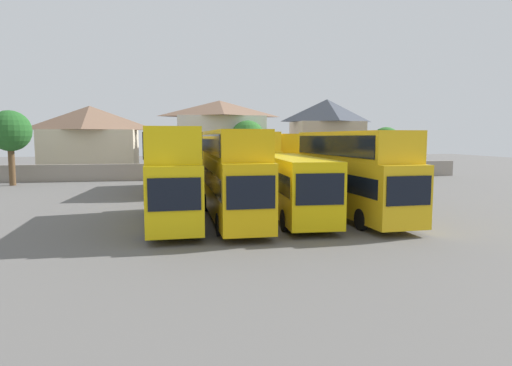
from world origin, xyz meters
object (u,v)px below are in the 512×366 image
Objects in this scene: bus_6 at (212,159)px; bus_7 at (257,157)px; bus_3 at (293,183)px; bus_8 at (282,158)px; house_terrace_centre at (220,137)px; house_terrace_right at (327,135)px; house_terrace_left at (91,140)px; bus_5 at (170,160)px; tree_right_of_lot at (10,131)px; bus_1 at (171,171)px; tree_left_of_lot at (386,142)px; tree_behind_wall at (248,138)px; bus_2 at (232,170)px; bus_4 at (351,169)px.

bus_6 is 0.96× the size of bus_7.
bus_8 reaches higher than bus_3.
house_terrace_right is (14.09, -0.43, 0.18)m from house_terrace_centre.
house_terrace_centre reaches higher than house_terrace_left.
bus_8 is at bearing 92.52° from bus_6.
bus_5 reaches higher than bus_3.
tree_right_of_lot is at bearing -109.79° from bus_6.
house_terrace_left is 15.67m from house_terrace_centre.
house_terrace_left is (-19.70, 16.83, 1.50)m from bus_8.
house_terrace_centre is at bearing 167.61° from bus_1.
tree_left_of_lot is (23.88, 7.88, 1.40)m from bus_5.
tree_behind_wall is at bearing 12.96° from tree_right_of_lot.
tree_left_of_lot is 0.80× the size of tree_right_of_lot.
bus_1 is 6.96m from bus_3.
bus_6 is 21.72m from house_terrace_left.
bus_8 is at bearing 94.08° from bus_5.
house_terrace_right is at bearing 154.09° from bus_8.
house_terrace_left is 29.74m from house_terrace_right.
tree_behind_wall is at bearing 163.44° from tree_left_of_lot.
bus_8 is at bearing -120.32° from house_terrace_right.
house_terrace_right is at bearing 112.31° from tree_left_of_lot.
bus_2 is at bearing -18.54° from bus_8.
house_terrace_centre reaches higher than tree_right_of_lot.
bus_1 is at bearing -135.50° from tree_left_of_lot.
house_terrace_left is (-13.39, 31.73, 1.45)m from bus_2.
house_terrace_centre is at bearing -175.86° from bus_3.
bus_2 reaches higher than bus_4.
house_terrace_left is at bearing -158.39° from bus_2.
tree_left_of_lot is 39.05m from tree_right_of_lot.
bus_5 is 1.01× the size of bus_8.
bus_4 is at bearing 92.17° from bus_3.
tree_behind_wall is (-15.13, 4.50, 0.50)m from tree_left_of_lot.
tree_right_of_lot is at bearing -110.79° from bus_5.
bus_3 is 3.59m from bus_4.
bus_7 is at bearing 163.67° from bus_2.
tree_behind_wall is at bearing 175.79° from bus_7.
tree_left_of_lot is (17.92, -9.78, -0.65)m from house_terrace_centre.
bus_3 is 1.68× the size of tree_behind_wall.
house_terrace_left is at bearing -126.10° from bus_8.
bus_2 is 1.62× the size of tree_right_of_lot.
house_terrace_right reaches higher than bus_7.
bus_2 is at bearing 0.67° from bus_6.
house_terrace_right is at bearing 137.35° from bus_6.
tree_right_of_lot reaches higher than bus_7.
bus_2 reaches higher than bus_5.
house_terrace_left reaches higher than tree_right_of_lot.
bus_3 is 27.19m from tree_behind_wall.
bus_7 reaches higher than bus_3.
house_terrace_left is (-10.07, 32.11, 1.39)m from bus_1.
house_terrace_left is (-16.95, 31.55, 2.26)m from bus_3.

